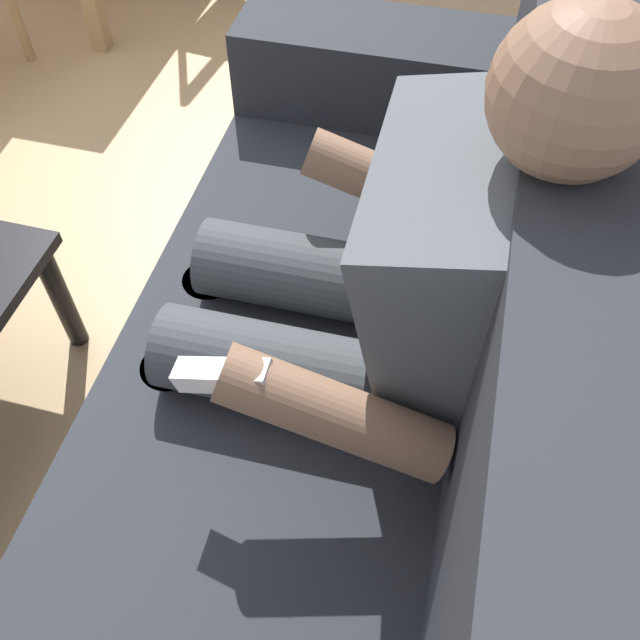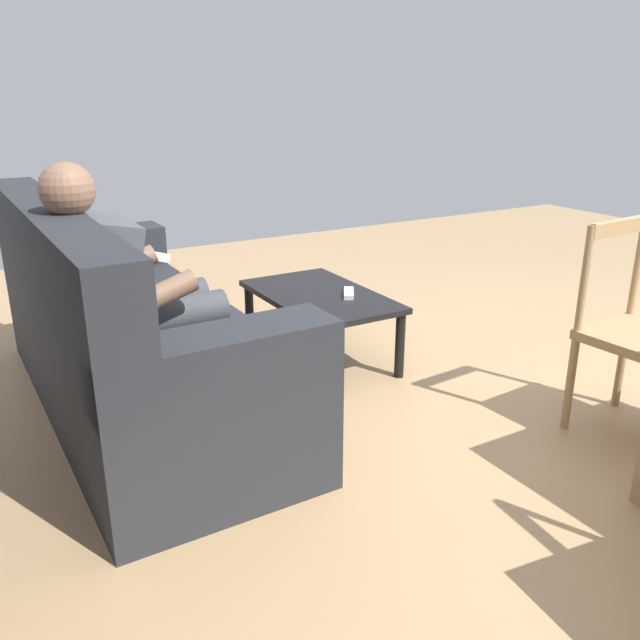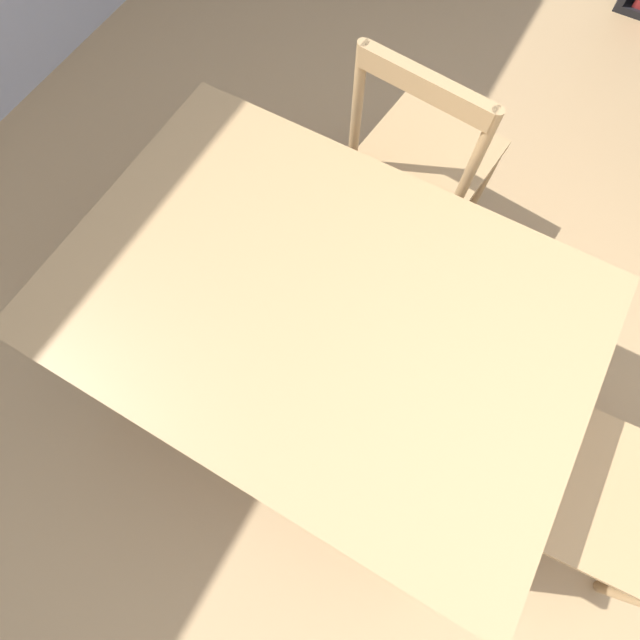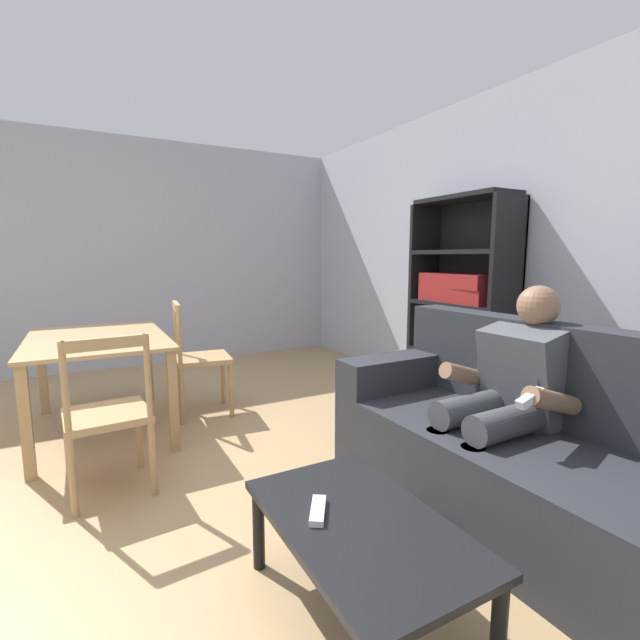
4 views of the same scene
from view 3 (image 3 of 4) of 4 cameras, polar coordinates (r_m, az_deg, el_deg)
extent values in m
plane|color=tan|center=(2.00, 29.59, -25.69)|extent=(8.36, 8.36, 0.00)
cube|color=tan|center=(1.16, 0.00, 1.84)|extent=(1.34, 0.92, 0.02)
cube|color=tan|center=(1.65, -26.72, -4.85)|extent=(0.06, 0.06, 0.69)
cube|color=tan|center=(1.48, 15.07, -28.61)|extent=(0.06, 0.06, 0.69)
cube|color=tan|center=(1.84, -11.07, 16.69)|extent=(0.06, 0.06, 0.69)
cube|color=tan|center=(1.68, 26.15, -1.42)|extent=(0.06, 0.06, 0.69)
cube|color=tan|center=(1.75, 13.05, 19.03)|extent=(0.46, 0.46, 0.04)
cylinder|color=tan|center=(2.02, 19.09, 15.13)|extent=(0.04, 0.04, 0.47)
cylinder|color=tan|center=(2.09, 9.73, 20.63)|extent=(0.04, 0.04, 0.47)
cylinder|color=tan|center=(1.80, 13.51, 7.65)|extent=(0.04, 0.04, 0.47)
cylinder|color=tan|center=(1.87, 3.42, 13.81)|extent=(0.04, 0.04, 0.47)
cylinder|color=tan|center=(1.42, 17.81, 16.60)|extent=(0.03, 0.03, 0.47)
cylinder|color=tan|center=(1.51, 4.50, 23.94)|extent=(0.03, 0.03, 0.47)
cube|color=tan|center=(1.31, 12.90, 26.35)|extent=(0.38, 0.08, 0.06)
cube|color=tan|center=(1.58, 34.33, -18.61)|extent=(0.45, 0.45, 0.04)
cylinder|color=tan|center=(1.74, 26.22, -11.44)|extent=(0.04, 0.04, 0.44)
cylinder|color=tan|center=(1.67, 22.78, -23.58)|extent=(0.04, 0.04, 0.44)
cylinder|color=tan|center=(1.83, 34.71, -26.49)|extent=(0.04, 0.04, 0.44)
camera|label=1|loc=(3.50, 82.03, 9.00)|focal=39.27mm
camera|label=2|loc=(2.94, 28.19, 58.76)|focal=37.00mm
camera|label=4|loc=(3.37, 90.74, -25.10)|focal=24.56mm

